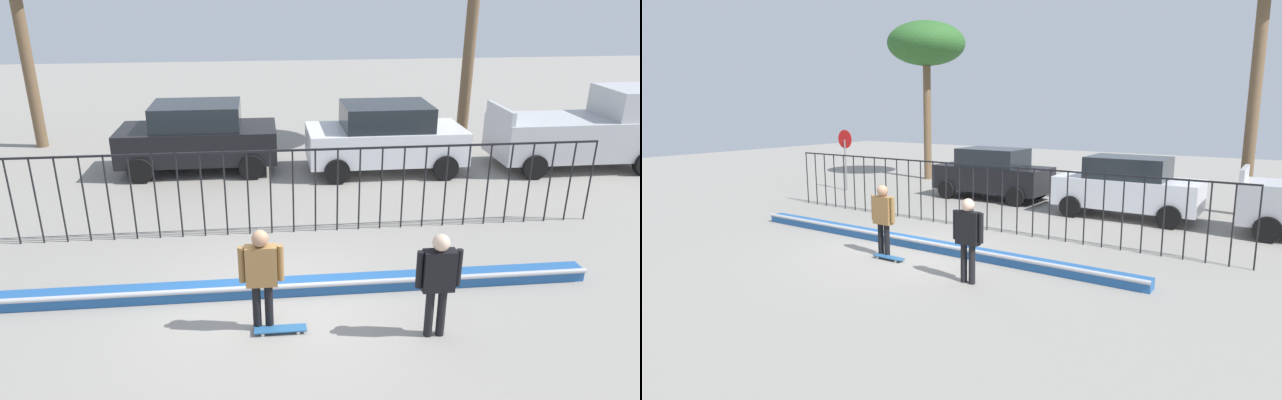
% 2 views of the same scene
% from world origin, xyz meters
% --- Properties ---
extents(ground_plane, '(60.00, 60.00, 0.00)m').
position_xyz_m(ground_plane, '(0.00, 0.00, 0.00)').
color(ground_plane, gray).
extents(bowl_coping_ledge, '(11.00, 0.40, 0.27)m').
position_xyz_m(bowl_coping_ledge, '(0.00, 0.41, 0.12)').
color(bowl_coping_ledge, '#235699').
rests_on(bowl_coping_ledge, ground).
extents(perimeter_fence, '(14.04, 0.04, 1.83)m').
position_xyz_m(perimeter_fence, '(0.00, 2.90, 1.13)').
color(perimeter_fence, black).
rests_on(perimeter_fence, ground).
extents(skateboarder, '(0.67, 0.25, 1.67)m').
position_xyz_m(skateboarder, '(-0.22, -0.62, 1.00)').
color(skateboarder, black).
rests_on(skateboarder, ground).
extents(skateboard, '(0.80, 0.20, 0.07)m').
position_xyz_m(skateboard, '(0.04, -0.75, 0.06)').
color(skateboard, '#26598C').
rests_on(skateboard, ground).
extents(camera_operator, '(0.68, 0.25, 1.68)m').
position_xyz_m(camera_operator, '(2.35, -1.05, 1.01)').
color(camera_operator, black).
rests_on(camera_operator, ground).
extents(parked_car_black, '(4.30, 2.12, 1.90)m').
position_xyz_m(parked_car_black, '(-1.91, 7.37, 0.97)').
color(parked_car_black, black).
rests_on(parked_car_black, ground).
extents(parked_car_white, '(4.30, 2.12, 1.90)m').
position_xyz_m(parked_car_white, '(3.25, 6.77, 0.97)').
color(parked_car_white, silver).
rests_on(parked_car_white, ground).
extents(stop_sign, '(0.76, 0.07, 2.50)m').
position_xyz_m(stop_sign, '(-8.00, 5.75, 1.62)').
color(stop_sign, slate).
rests_on(stop_sign, ground).
extents(palm_tree_short, '(3.63, 3.63, 7.32)m').
position_xyz_m(palm_tree_short, '(-7.21, 10.34, 6.23)').
color(palm_tree_short, brown).
rests_on(palm_tree_short, ground).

